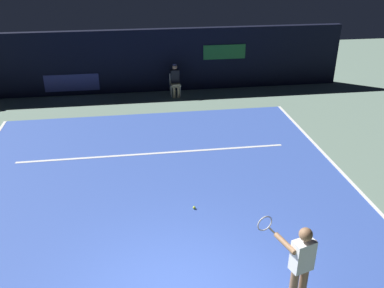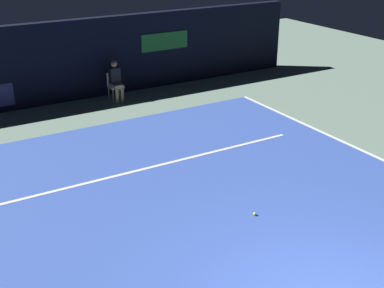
% 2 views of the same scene
% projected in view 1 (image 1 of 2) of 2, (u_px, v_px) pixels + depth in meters
% --- Properties ---
extents(ground_plane, '(32.72, 32.72, 0.00)m').
position_uv_depth(ground_plane, '(158.00, 184.00, 10.89)').
color(ground_plane, slate).
extents(court_surface, '(10.24, 10.10, 0.01)m').
position_uv_depth(court_surface, '(158.00, 184.00, 10.89)').
color(court_surface, '#3856B2').
rests_on(court_surface, ground).
extents(line_sideline_left, '(0.10, 10.10, 0.01)m').
position_uv_depth(line_sideline_left, '(339.00, 170.00, 11.56)').
color(line_sideline_left, white).
rests_on(line_sideline_left, court_surface).
extents(line_service, '(7.99, 0.10, 0.01)m').
position_uv_depth(line_service, '(154.00, 153.00, 12.46)').
color(line_service, white).
rests_on(line_service, court_surface).
extents(back_wall, '(17.02, 0.33, 2.60)m').
position_uv_depth(back_wall, '(143.00, 61.00, 17.22)').
color(back_wall, black).
rests_on(back_wall, ground).
extents(tennis_player, '(0.82, 0.92, 1.73)m').
position_uv_depth(tennis_player, '(300.00, 264.00, 6.76)').
color(tennis_player, '#8C6647').
rests_on(tennis_player, ground).
extents(line_judge_on_chair, '(0.46, 0.54, 1.32)m').
position_uv_depth(line_judge_on_chair, '(175.00, 80.00, 16.92)').
color(line_judge_on_chair, white).
rests_on(line_judge_on_chair, ground).
extents(tennis_ball, '(0.07, 0.07, 0.07)m').
position_uv_depth(tennis_ball, '(194.00, 208.00, 9.86)').
color(tennis_ball, '#CCE033').
rests_on(tennis_ball, court_surface).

